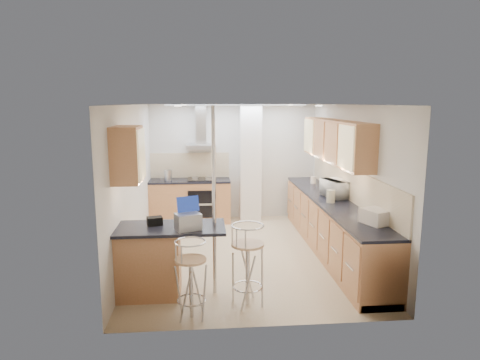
{
  "coord_description": "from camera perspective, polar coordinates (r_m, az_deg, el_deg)",
  "views": [
    {
      "loc": [
        -0.66,
        -6.88,
        2.53
      ],
      "look_at": [
        -0.05,
        0.2,
        1.24
      ],
      "focal_mm": 32.0,
      "sensor_mm": 36.0,
      "label": 1
    }
  ],
  "objects": [
    {
      "name": "microwave",
      "position": [
        7.56,
        12.84,
        -1.11
      ],
      "size": [
        0.52,
        0.64,
        0.31
      ],
      "primitive_type": "imported",
      "rotation": [
        0.0,
        0.0,
        1.87
      ],
      "color": "white",
      "rests_on": "right_counter"
    },
    {
      "name": "bar_stool_end",
      "position": [
        5.46,
        1.02,
        -11.22
      ],
      "size": [
        0.61,
        0.61,
        1.06
      ],
      "primitive_type": null,
      "rotation": [
        0.0,
        0.0,
        0.71
      ],
      "color": "tan",
      "rests_on": "ground"
    },
    {
      "name": "ground",
      "position": [
        7.37,
        0.5,
        -9.83
      ],
      "size": [
        4.8,
        4.8,
        0.0
      ],
      "primitive_type": "plane",
      "color": "tan",
      "rests_on": "ground"
    },
    {
      "name": "jar_c",
      "position": [
        7.15,
        12.02,
        -2.12
      ],
      "size": [
        0.17,
        0.17,
        0.21
      ],
      "primitive_type": "cylinder",
      "rotation": [
        0.0,
        0.0,
        0.22
      ],
      "color": "#B0AC8D",
      "rests_on": "right_counter"
    },
    {
      "name": "bread_bin",
      "position": [
        6.08,
        17.68,
        -4.66
      ],
      "size": [
        0.41,
        0.45,
        0.2
      ],
      "primitive_type": "cube",
      "rotation": [
        0.0,
        0.0,
        0.37
      ],
      "color": "silver",
      "rests_on": "right_counter"
    },
    {
      "name": "room_shell",
      "position": [
        7.39,
        2.74,
        2.57
      ],
      "size": [
        3.64,
        4.84,
        2.51
      ],
      "color": "silver",
      "rests_on": "ground"
    },
    {
      "name": "laptop",
      "position": [
        5.49,
        -6.94,
        -5.53
      ],
      "size": [
        0.37,
        0.32,
        0.21
      ],
      "primitive_type": "cube",
      "rotation": [
        0.0,
        0.0,
        0.35
      ],
      "color": "#979A9E",
      "rests_on": "peninsula"
    },
    {
      "name": "bar_stool_near",
      "position": [
        5.21,
        -6.55,
        -13.0
      ],
      "size": [
        0.51,
        0.51,
        0.96
      ],
      "primitive_type": null,
      "rotation": [
        0.0,
        0.0,
        0.4
      ],
      "color": "tan",
      "rests_on": "ground"
    },
    {
      "name": "jar_d",
      "position": [
        6.26,
        16.47,
        -4.41
      ],
      "size": [
        0.12,
        0.12,
        0.14
      ],
      "primitive_type": "cylinder",
      "rotation": [
        0.0,
        0.0,
        0.2
      ],
      "color": "white",
      "rests_on": "right_counter"
    },
    {
      "name": "jar_b",
      "position": [
        8.76,
        9.74,
        -0.01
      ],
      "size": [
        0.12,
        0.12,
        0.14
      ],
      "primitive_type": "cylinder",
      "rotation": [
        0.0,
        0.0,
        0.13
      ],
      "color": "silver",
      "rests_on": "right_counter"
    },
    {
      "name": "right_counter",
      "position": [
        7.51,
        12.04,
        -5.97
      ],
      "size": [
        0.63,
        4.4,
        0.92
      ],
      "color": "#B37A47",
      "rests_on": "ground"
    },
    {
      "name": "bag",
      "position": [
        5.78,
        -11.3,
        -5.38
      ],
      "size": [
        0.23,
        0.19,
        0.11
      ],
      "primitive_type": "cube",
      "rotation": [
        0.0,
        0.0,
        0.26
      ],
      "color": "black",
      "rests_on": "peninsula"
    },
    {
      "name": "jar_a",
      "position": [
        7.95,
        11.32,
        -1.03
      ],
      "size": [
        0.14,
        0.14,
        0.16
      ],
      "primitive_type": "cylinder",
      "rotation": [
        0.0,
        0.0,
        0.22
      ],
      "color": "silver",
      "rests_on": "right_counter"
    },
    {
      "name": "back_counter",
      "position": [
        9.22,
        -6.65,
        -2.76
      ],
      "size": [
        1.7,
        0.63,
        0.92
      ],
      "color": "#B37A47",
      "rests_on": "ground"
    },
    {
      "name": "kettle",
      "position": [
        9.1,
        -9.56,
        0.65
      ],
      "size": [
        0.16,
        0.16,
        0.22
      ],
      "primitive_type": "cylinder",
      "color": "#BABCBF",
      "rests_on": "back_counter"
    },
    {
      "name": "peninsula",
      "position": [
        5.83,
        -9.36,
        -10.54
      ],
      "size": [
        1.47,
        0.72,
        0.94
      ],
      "color": "#B37A47",
      "rests_on": "ground"
    }
  ]
}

